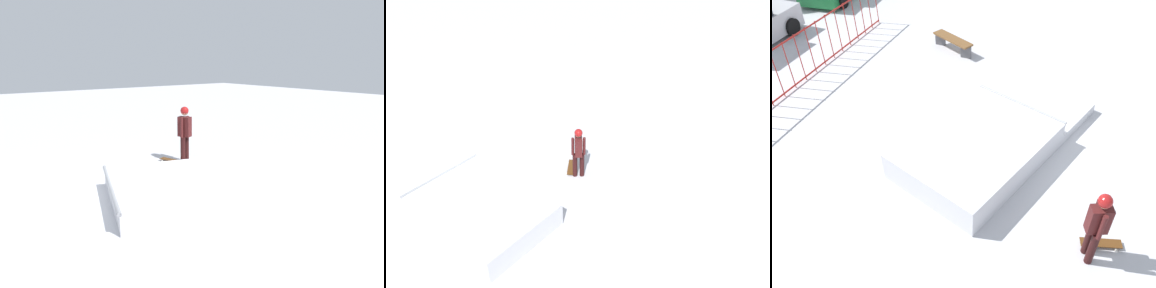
# 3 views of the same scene
# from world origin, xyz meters

# --- Properties ---
(ground_plane) EXTENTS (60.00, 60.00, 0.00)m
(ground_plane) POSITION_xyz_m (0.00, 0.00, 0.00)
(ground_plane) COLOR silver
(skate_ramp) EXTENTS (5.93, 4.12, 0.74)m
(skate_ramp) POSITION_xyz_m (-0.76, 0.93, 0.32)
(skate_ramp) COLOR silver
(skate_ramp) RESTS_ON ground
(skater) EXTENTS (0.41, 0.44, 1.73)m
(skater) POSITION_xyz_m (-2.92, -1.78, 1.01)
(skater) COLOR black
(skater) RESTS_ON ground
(skateboard) EXTENTS (0.43, 0.82, 0.09)m
(skateboard) POSITION_xyz_m (-2.56, -2.00, 0.08)
(skateboard) COLOR #593314
(skateboard) RESTS_ON ground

